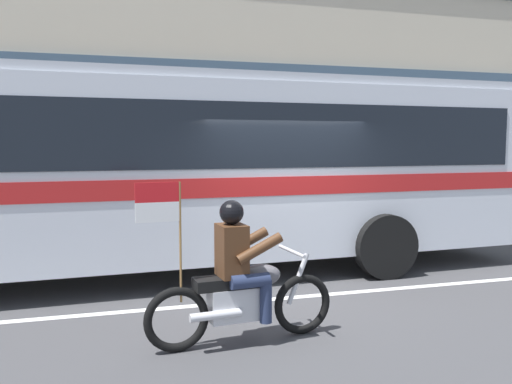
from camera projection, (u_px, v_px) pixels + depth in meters
ground_plane at (287, 286)px, 8.03m from camera, size 60.00×60.00×0.00m
sidewalk_curb at (218, 229)px, 12.90m from camera, size 28.00×3.80×0.15m
lane_center_stripe at (301, 297)px, 7.45m from camera, size 26.60×0.14×0.01m
office_building_facade at (199, 30)px, 14.61m from camera, size 28.00×0.89×10.60m
transit_bus at (160, 161)px, 8.51m from camera, size 12.55×3.08×3.22m
motorcycle_with_rider at (240, 283)px, 5.68m from camera, size 2.19×0.65×1.78m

